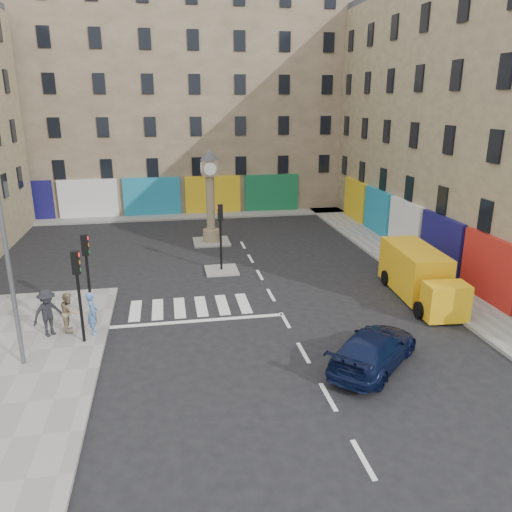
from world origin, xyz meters
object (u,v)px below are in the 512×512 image
object	(u,v)px
pedestrian_dark	(48,313)
pedestrian_blue	(92,313)
traffic_light_left_far	(87,263)
pedestrian_tan	(69,312)
navy_sedan	(374,349)
yellow_van	(419,275)
lamp_post	(4,239)
clock_pillar	(210,191)
traffic_light_island	(221,227)
traffic_light_left_near	(78,282)

from	to	relation	value
pedestrian_dark	pedestrian_blue	bearing A→B (deg)	-42.13
traffic_light_left_far	pedestrian_tan	bearing A→B (deg)	-118.07
navy_sedan	pedestrian_blue	size ratio (longest dim) A/B	2.67
pedestrian_tan	yellow_van	bearing A→B (deg)	-93.26
pedestrian_blue	navy_sedan	bearing A→B (deg)	-122.91
lamp_post	clock_pillar	size ratio (longest dim) A/B	1.36
traffic_light_island	navy_sedan	size ratio (longest dim) A/B	0.78
navy_sedan	pedestrian_tan	distance (m)	12.13
navy_sedan	yellow_van	xyz separation A→B (m)	(4.80, 5.91, 0.45)
clock_pillar	yellow_van	xyz separation A→B (m)	(8.99, -11.47, -2.41)
traffic_light_left_far	lamp_post	xyz separation A→B (m)	(-1.90, -3.80, 2.17)
lamp_post	yellow_van	size ratio (longest dim) A/B	1.29
clock_pillar	pedestrian_tan	world-z (taller)	clock_pillar
traffic_light_island	pedestrian_blue	world-z (taller)	traffic_light_island
pedestrian_tan	pedestrian_dark	distance (m)	0.82
traffic_light_left_near	navy_sedan	bearing A→B (deg)	-18.88
traffic_light_left_far	pedestrian_dark	distance (m)	2.61
traffic_light_left_far	yellow_van	size ratio (longest dim) A/B	0.57
traffic_light_left_far	pedestrian_blue	distance (m)	2.36
traffic_light_left_far	clock_pillar	size ratio (longest dim) A/B	0.61
clock_pillar	traffic_light_left_far	bearing A→B (deg)	-118.94
traffic_light_left_far	clock_pillar	bearing A→B (deg)	61.06
pedestrian_dark	navy_sedan	bearing A→B (deg)	-58.46
traffic_light_left_near	pedestrian_tan	bearing A→B (deg)	121.14
yellow_van	pedestrian_dark	size ratio (longest dim) A/B	3.30
pedestrian_dark	lamp_post	bearing A→B (deg)	-140.90
lamp_post	pedestrian_tan	bearing A→B (deg)	64.21
lamp_post	pedestrian_blue	size ratio (longest dim) A/B	4.68
pedestrian_blue	traffic_light_left_near	bearing A→B (deg)	145.87
clock_pillar	lamp_post	bearing A→B (deg)	-118.35
traffic_light_left_near	pedestrian_blue	distance (m)	1.75
traffic_light_island	pedestrian_blue	bearing A→B (deg)	-130.11
yellow_van	pedestrian_tan	world-z (taller)	yellow_van
yellow_van	pedestrian_dark	distance (m)	16.77
traffic_light_left_far	clock_pillar	world-z (taller)	clock_pillar
traffic_light_island	traffic_light_left_near	bearing A→B (deg)	-128.93
traffic_light_island	clock_pillar	world-z (taller)	clock_pillar
traffic_light_left_near	clock_pillar	world-z (taller)	clock_pillar
yellow_van	pedestrian_blue	world-z (taller)	yellow_van
traffic_light_left_near	pedestrian_tan	world-z (taller)	traffic_light_left_near
clock_pillar	navy_sedan	distance (m)	18.11
traffic_light_left_far	navy_sedan	xyz separation A→B (m)	(10.50, -5.99, -1.93)
traffic_light_left_far	pedestrian_blue	bearing A→B (deg)	-80.13
pedestrian_blue	traffic_light_island	bearing A→B (deg)	-50.31
pedestrian_tan	pedestrian_dark	world-z (taller)	pedestrian_dark
traffic_light_island	yellow_van	distance (m)	10.63
traffic_light_left_far	lamp_post	distance (m)	4.77
pedestrian_blue	pedestrian_dark	bearing A→B (deg)	75.93
traffic_light_left_far	traffic_light_island	size ratio (longest dim) A/B	1.00
lamp_post	pedestrian_blue	distance (m)	4.82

